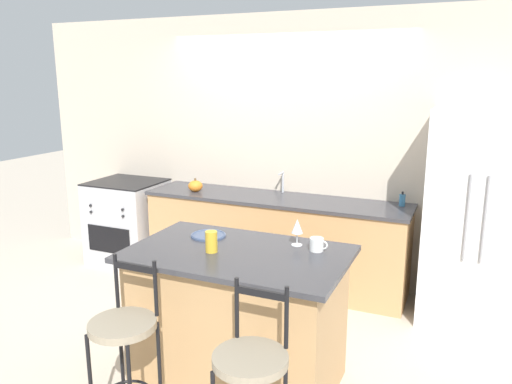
{
  "coord_description": "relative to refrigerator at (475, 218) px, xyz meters",
  "views": [
    {
      "loc": [
        1.75,
        -4.14,
        2.09
      ],
      "look_at": [
        0.16,
        -0.48,
        1.16
      ],
      "focal_mm": 35.0,
      "sensor_mm": 36.0,
      "label": 1
    }
  ],
  "objects": [
    {
      "name": "refrigerator",
      "position": [
        0.0,
        0.0,
        0.0
      ],
      "size": [
        0.79,
        0.73,
        1.83
      ],
      "color": "white",
      "rests_on": "ground_plane"
    },
    {
      "name": "back_counter",
      "position": [
        -1.83,
        0.06,
        -0.46
      ],
      "size": [
        2.67,
        0.66,
        0.91
      ],
      "color": "tan",
      "rests_on": "ground_plane"
    },
    {
      "name": "kitchen_island",
      "position": [
        -1.44,
        -1.63,
        -0.43
      ],
      "size": [
        1.45,
        0.9,
        0.96
      ],
      "color": "tan",
      "rests_on": "ground_plane"
    },
    {
      "name": "coffee_mug",
      "position": [
        -0.96,
        -1.41,
        0.08
      ],
      "size": [
        0.12,
        0.09,
        0.09
      ],
      "color": "white",
      "rests_on": "kitchen_island"
    },
    {
      "name": "dinner_plate",
      "position": [
        -1.77,
        -1.43,
        0.05
      ],
      "size": [
        0.25,
        0.25,
        0.02
      ],
      "color": "#425170",
      "rests_on": "kitchen_island"
    },
    {
      "name": "bar_stool_near",
      "position": [
        -1.85,
        -2.32,
        -0.35
      ],
      "size": [
        0.4,
        0.4,
        1.04
      ],
      "color": "black",
      "rests_on": "ground_plane"
    },
    {
      "name": "ground_plane",
      "position": [
        -1.83,
        -0.3,
        -0.92
      ],
      "size": [
        18.0,
        18.0,
        0.0
      ],
      "primitive_type": "plane",
      "color": "beige"
    },
    {
      "name": "oven_range",
      "position": [
        -3.61,
        0.0,
        -0.45
      ],
      "size": [
        0.77,
        0.72,
        0.93
      ],
      "color": "#B7B7BC",
      "rests_on": "ground_plane"
    },
    {
      "name": "bar_stool_far",
      "position": [
        -1.02,
        -2.35,
        -0.35
      ],
      "size": [
        0.4,
        0.4,
        1.04
      ],
      "color": "black",
      "rests_on": "ground_plane"
    },
    {
      "name": "pumpkin_decoration",
      "position": [
        -2.68,
        -0.05,
        0.05
      ],
      "size": [
        0.15,
        0.15,
        0.14
      ],
      "color": "orange",
      "rests_on": "back_counter"
    },
    {
      "name": "wall_back",
      "position": [
        -1.83,
        0.37,
        0.43
      ],
      "size": [
        6.0,
        0.07,
        2.7
      ],
      "color": "beige",
      "rests_on": "ground_plane"
    },
    {
      "name": "tumbler_cup",
      "position": [
        -1.59,
        -1.71,
        0.11
      ],
      "size": [
        0.08,
        0.08,
        0.14
      ],
      "color": "gold",
      "rests_on": "kitchen_island"
    },
    {
      "name": "soap_bottle",
      "position": [
        -0.62,
        0.19,
        0.05
      ],
      "size": [
        0.06,
        0.06,
        0.14
      ],
      "color": "teal",
      "rests_on": "back_counter"
    },
    {
      "name": "sink_faucet",
      "position": [
        -1.83,
        0.25,
        0.13
      ],
      "size": [
        0.02,
        0.13,
        0.22
      ],
      "color": "#ADAFB5",
      "rests_on": "back_counter"
    },
    {
      "name": "wine_glass",
      "position": [
        -1.12,
        -1.36,
        0.17
      ],
      "size": [
        0.08,
        0.08,
        0.19
      ],
      "color": "white",
      "rests_on": "kitchen_island"
    }
  ]
}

